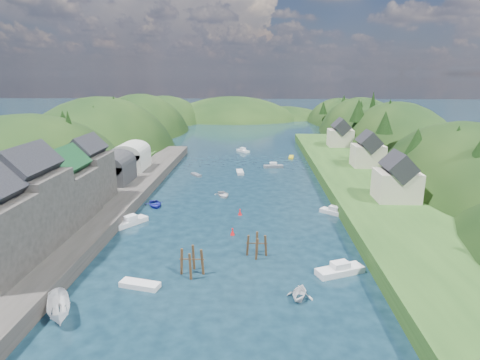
{
  "coord_description": "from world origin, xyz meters",
  "views": [
    {
      "loc": [
        3.03,
        -44.85,
        23.34
      ],
      "look_at": [
        0.0,
        28.0,
        4.0
      ],
      "focal_mm": 30.0,
      "sensor_mm": 36.0,
      "label": 1
    }
  ],
  "objects_px": {
    "channel_buoy_near": "(232,232)",
    "piling_cluster_far": "(257,247)",
    "piling_cluster_near": "(192,264)",
    "channel_buoy_far": "(240,212)"
  },
  "relations": [
    {
      "from": "channel_buoy_near",
      "to": "channel_buoy_far",
      "type": "height_order",
      "value": "same"
    },
    {
      "from": "piling_cluster_near",
      "to": "channel_buoy_near",
      "type": "bearing_deg",
      "value": 71.46
    },
    {
      "from": "channel_buoy_near",
      "to": "piling_cluster_far",
      "type": "bearing_deg",
      "value": -62.26
    },
    {
      "from": "piling_cluster_far",
      "to": "piling_cluster_near",
      "type": "bearing_deg",
      "value": -145.12
    },
    {
      "from": "piling_cluster_near",
      "to": "piling_cluster_far",
      "type": "distance_m",
      "value": 9.43
    },
    {
      "from": "piling_cluster_far",
      "to": "channel_buoy_far",
      "type": "distance_m",
      "value": 16.0
    },
    {
      "from": "piling_cluster_far",
      "to": "channel_buoy_near",
      "type": "bearing_deg",
      "value": 117.74
    },
    {
      "from": "piling_cluster_near",
      "to": "channel_buoy_far",
      "type": "bearing_deg",
      "value": 77.02
    },
    {
      "from": "piling_cluster_far",
      "to": "channel_buoy_near",
      "type": "xyz_separation_m",
      "value": [
        -3.62,
        6.88,
        -0.71
      ]
    },
    {
      "from": "piling_cluster_near",
      "to": "channel_buoy_near",
      "type": "height_order",
      "value": "piling_cluster_near"
    }
  ]
}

